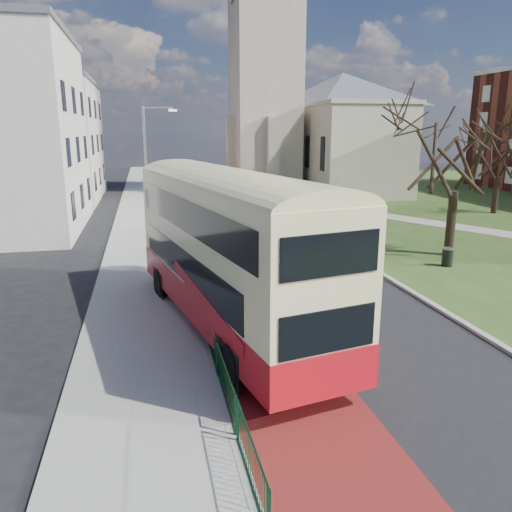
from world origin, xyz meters
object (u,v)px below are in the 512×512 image
object	(u,v)px
winter_tree_far	(501,148)
litter_bin	(448,257)
streetlamp	(148,164)
bus	(228,244)
winter_tree_near	(459,138)

from	to	relation	value
winter_tree_far	litter_bin	bearing A→B (deg)	-133.65
streetlamp	litter_bin	size ratio (longest dim) A/B	8.55
bus	winter_tree_far	xyz separation A→B (m)	(25.43, 19.59, 2.31)
winter_tree_far	winter_tree_near	bearing A→B (deg)	-135.01
bus	litter_bin	distance (m)	13.50
bus	winter_tree_far	world-z (taller)	winter_tree_far
winter_tree_near	litter_bin	world-z (taller)	winter_tree_near
bus	winter_tree_near	bearing A→B (deg)	17.92
streetlamp	bus	bearing A→B (deg)	-82.13
winter_tree_near	litter_bin	xyz separation A→B (m)	(-1.38, -2.04, -5.75)
winter_tree_far	litter_bin	xyz separation A→B (m)	(-13.38, -14.03, -4.80)
bus	winter_tree_near	world-z (taller)	winter_tree_near
winter_tree_near	winter_tree_far	bearing A→B (deg)	44.99
winter_tree_near	winter_tree_far	size ratio (longest dim) A/B	1.18
bus	winter_tree_far	size ratio (longest dim) A/B	1.69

